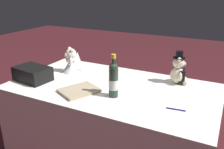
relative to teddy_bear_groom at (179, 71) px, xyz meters
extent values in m
cube|color=white|center=(0.46, 0.31, -0.48)|extent=(1.67, 0.92, 0.75)
ellipsoid|color=beige|center=(0.01, 0.00, -0.04)|extent=(0.12, 0.11, 0.14)
cube|color=black|center=(-0.02, -0.01, -0.04)|extent=(0.07, 0.11, 0.10)
sphere|color=beige|center=(0.01, 0.00, 0.07)|extent=(0.09, 0.09, 0.09)
sphere|color=beige|center=(-0.03, -0.01, 0.07)|extent=(0.04, 0.04, 0.04)
sphere|color=beige|center=(0.00, 0.03, 0.11)|extent=(0.04, 0.04, 0.04)
sphere|color=beige|center=(0.02, -0.03, 0.11)|extent=(0.04, 0.04, 0.04)
ellipsoid|color=beige|center=(-0.02, 0.06, -0.02)|extent=(0.04, 0.04, 0.08)
ellipsoid|color=beige|center=(0.01, -0.06, -0.02)|extent=(0.04, 0.04, 0.08)
sphere|color=beige|center=(-0.06, 0.02, -0.08)|extent=(0.05, 0.05, 0.05)
sphere|color=beige|center=(-0.04, -0.05, -0.08)|extent=(0.05, 0.05, 0.05)
cylinder|color=black|center=(0.01, 0.00, 0.12)|extent=(0.10, 0.10, 0.01)
cylinder|color=black|center=(0.01, 0.00, 0.14)|extent=(0.06, 0.06, 0.05)
cone|color=white|center=(0.96, 0.17, -0.04)|extent=(0.18, 0.18, 0.13)
ellipsoid|color=white|center=(0.96, 0.17, 0.02)|extent=(0.08, 0.07, 0.06)
sphere|color=silver|center=(0.96, 0.17, 0.07)|extent=(0.10, 0.10, 0.10)
sphere|color=silver|center=(0.99, 0.21, 0.07)|extent=(0.04, 0.04, 0.04)
sphere|color=silver|center=(0.99, 0.15, 0.11)|extent=(0.04, 0.04, 0.04)
sphere|color=silver|center=(0.93, 0.19, 0.11)|extent=(0.04, 0.04, 0.04)
ellipsoid|color=silver|center=(1.01, 0.16, 0.01)|extent=(0.03, 0.03, 0.07)
ellipsoid|color=silver|center=(0.93, 0.22, 0.01)|extent=(0.03, 0.03, 0.07)
cone|color=white|center=(0.93, 0.13, 0.01)|extent=(0.19, 0.20, 0.16)
cylinder|color=#28392D|center=(0.37, 0.48, 0.00)|extent=(0.07, 0.07, 0.21)
sphere|color=#28392D|center=(0.37, 0.48, 0.12)|extent=(0.07, 0.07, 0.07)
cylinder|color=#28392D|center=(0.37, 0.48, 0.17)|extent=(0.03, 0.03, 0.08)
cylinder|color=gold|center=(0.37, 0.48, 0.20)|extent=(0.03, 0.03, 0.03)
cylinder|color=silver|center=(0.37, 0.48, -0.01)|extent=(0.07, 0.07, 0.07)
cylinder|color=navy|center=(-0.09, 0.48, -0.10)|extent=(0.13, 0.02, 0.01)
cone|color=silver|center=(-0.03, 0.48, -0.10)|extent=(0.01, 0.01, 0.01)
cube|color=black|center=(1.13, 0.50, -0.04)|extent=(0.32, 0.24, 0.12)
cube|color=#B7B7BF|center=(1.14, 0.40, -0.04)|extent=(0.04, 0.01, 0.03)
cube|color=tan|center=(0.64, 0.53, -0.09)|extent=(0.32, 0.35, 0.02)
camera|label=1|loc=(-0.36, 1.92, 0.66)|focal=38.61mm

